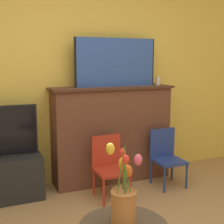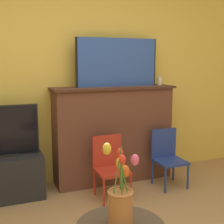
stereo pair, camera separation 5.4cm
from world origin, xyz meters
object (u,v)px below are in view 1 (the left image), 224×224
object	(u,v)px
painting	(116,62)
chair_red	(109,164)
vase_tulips	(124,200)
chair_blue	(166,155)
tv_monitor	(3,132)

from	to	relation	value
painting	chair_red	bearing A→B (deg)	-121.39
chair_red	vase_tulips	distance (m)	1.40
chair_blue	painting	bearing A→B (deg)	140.04
tv_monitor	chair_red	size ratio (longest dim) A/B	1.08
vase_tulips	painting	bearing A→B (deg)	67.85
tv_monitor	chair_red	distance (m)	1.17
chair_red	chair_blue	size ratio (longest dim) A/B	1.00
chair_blue	vase_tulips	distance (m)	1.82
chair_red	painting	bearing A→B (deg)	58.61
painting	chair_red	size ratio (longest dim) A/B	1.54
chair_red	chair_blue	xyz separation A→B (m)	(0.75, 0.05, 0.00)
painting	tv_monitor	distance (m)	1.50
tv_monitor	painting	bearing A→B (deg)	2.70
chair_red	chair_blue	distance (m)	0.75
painting	tv_monitor	size ratio (longest dim) A/B	1.43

